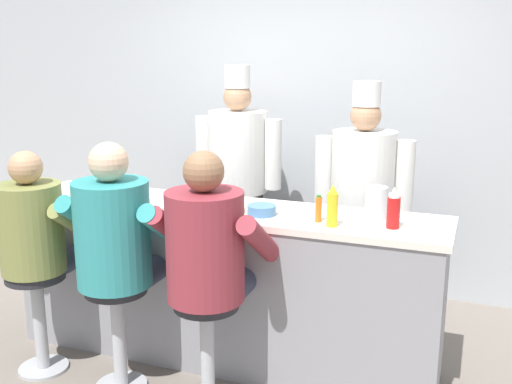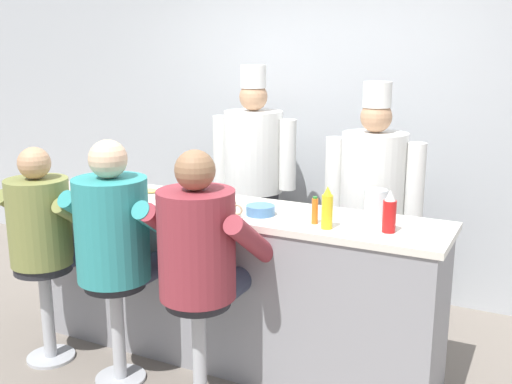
% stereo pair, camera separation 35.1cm
% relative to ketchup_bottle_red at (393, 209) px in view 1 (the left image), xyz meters
% --- Properties ---
extents(ground_plane, '(20.00, 20.00, 0.00)m').
position_rel_ketchup_bottle_red_xyz_m(ground_plane, '(-1.04, -0.21, -1.10)').
color(ground_plane, slate).
extents(wall_back, '(10.00, 0.06, 2.70)m').
position_rel_ketchup_bottle_red_xyz_m(wall_back, '(-1.04, 1.55, 0.25)').
color(wall_back, '#B2B7BC').
rests_on(wall_back, ground_plane).
extents(diner_counter, '(2.73, 0.58, 1.00)m').
position_rel_ketchup_bottle_red_xyz_m(diner_counter, '(-1.04, 0.08, -0.60)').
color(diner_counter, gray).
rests_on(diner_counter, ground_plane).
extents(ketchup_bottle_red, '(0.07, 0.07, 0.23)m').
position_rel_ketchup_bottle_red_xyz_m(ketchup_bottle_red, '(0.00, 0.00, 0.00)').
color(ketchup_bottle_red, red).
rests_on(ketchup_bottle_red, diner_counter).
extents(mustard_bottle_yellow, '(0.06, 0.06, 0.23)m').
position_rel_ketchup_bottle_red_xyz_m(mustard_bottle_yellow, '(-0.31, -0.09, 0.00)').
color(mustard_bottle_yellow, yellow).
rests_on(mustard_bottle_yellow, diner_counter).
extents(hot_sauce_bottle_orange, '(0.04, 0.04, 0.15)m').
position_rel_ketchup_bottle_red_xyz_m(hot_sauce_bottle_orange, '(-0.41, -0.03, -0.03)').
color(hot_sauce_bottle_orange, orange).
rests_on(hot_sauce_bottle_orange, diner_counter).
extents(water_pitcher_clear, '(0.15, 0.13, 0.18)m').
position_rel_ketchup_bottle_red_xyz_m(water_pitcher_clear, '(-0.12, 0.17, -0.01)').
color(water_pitcher_clear, silver).
rests_on(water_pitcher_clear, diner_counter).
extents(breakfast_plate, '(0.22, 0.22, 0.04)m').
position_rel_ketchup_bottle_red_xyz_m(breakfast_plate, '(-1.61, 0.10, -0.09)').
color(breakfast_plate, white).
rests_on(breakfast_plate, diner_counter).
extents(cereal_bowl, '(0.17, 0.17, 0.06)m').
position_rel_ketchup_bottle_red_xyz_m(cereal_bowl, '(-0.75, -0.00, -0.08)').
color(cereal_bowl, '#4C7FB7').
rests_on(cereal_bowl, diner_counter).
extents(coffee_mug_tan, '(0.12, 0.08, 0.09)m').
position_rel_ketchup_bottle_red_xyz_m(coffee_mug_tan, '(-0.88, -0.13, -0.06)').
color(coffee_mug_tan, beige).
rests_on(coffee_mug_tan, diner_counter).
extents(diner_seated_olive, '(0.57, 0.56, 1.37)m').
position_rel_ketchup_bottle_red_xyz_m(diner_seated_olive, '(-2.01, -0.45, -0.24)').
color(diner_seated_olive, '#B2B5BA').
rests_on(diner_seated_olive, ground_plane).
extents(diner_seated_teal, '(0.63, 0.63, 1.45)m').
position_rel_ketchup_bottle_red_xyz_m(diner_seated_teal, '(-1.45, -0.45, -0.21)').
color(diner_seated_teal, '#B2B5BA').
rests_on(diner_seated_teal, ground_plane).
extents(diner_seated_maroon, '(0.62, 0.62, 1.44)m').
position_rel_ketchup_bottle_red_xyz_m(diner_seated_maroon, '(-0.89, -0.45, -0.21)').
color(diner_seated_maroon, '#B2B5BA').
rests_on(diner_seated_maroon, ground_plane).
extents(cook_in_whites_near, '(0.71, 0.46, 1.82)m').
position_rel_ketchup_bottle_red_xyz_m(cook_in_whites_near, '(-1.36, 1.10, -0.10)').
color(cook_in_whites_near, '#232328').
rests_on(cook_in_whites_near, ground_plane).
extents(cook_in_whites_far, '(0.68, 0.43, 1.73)m').
position_rel_ketchup_bottle_red_xyz_m(cook_in_whites_far, '(-0.32, 0.83, -0.15)').
color(cook_in_whites_far, '#232328').
rests_on(cook_in_whites_far, ground_plane).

